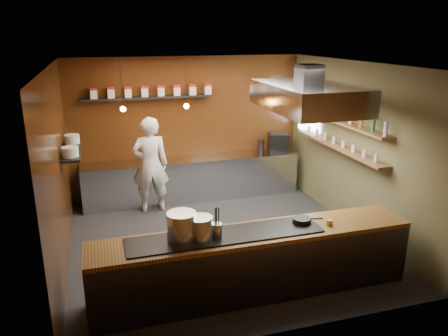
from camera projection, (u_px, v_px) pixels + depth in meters
name	position (u px, v px, depth m)	size (l,w,h in m)	color
floor	(221.00, 241.00, 7.56)	(5.00, 5.00, 0.00)	black
back_wall	(189.00, 128.00, 9.40)	(5.00, 5.00, 0.00)	#391D0A
left_wall	(58.00, 172.00, 6.43)	(5.00, 5.00, 0.00)	#391D0A
right_wall	(355.00, 147.00, 7.79)	(5.00, 5.00, 0.00)	brown
ceiling	(221.00, 64.00, 6.66)	(5.00, 5.00, 0.00)	silver
window_pane	(310.00, 110.00, 9.21)	(1.00, 1.00, 0.00)	white
prep_counter	(193.00, 178.00, 9.41)	(4.60, 0.65, 0.90)	silver
pass_counter	(253.00, 262.00, 5.96)	(4.40, 0.72, 0.94)	#38383D
tin_shelf	(146.00, 98.00, 8.82)	(2.60, 0.26, 0.04)	black
plate_shelf	(72.00, 151.00, 7.37)	(0.30, 1.40, 0.04)	black
bottle_shelf_upper	(340.00, 122.00, 7.90)	(0.26, 2.80, 0.04)	brown
bottle_shelf_lower	(338.00, 147.00, 8.04)	(0.26, 2.80, 0.04)	brown
extractor_hood	(308.00, 97.00, 6.80)	(1.20, 2.00, 0.72)	#38383D
pendant_left	(123.00, 106.00, 8.09)	(0.10, 0.10, 0.95)	black
pendant_right	(186.00, 103.00, 8.42)	(0.10, 0.10, 0.95)	black
storage_tins	(153.00, 91.00, 8.82)	(2.43, 0.13, 0.22)	beige
plate_stacks	(71.00, 145.00, 7.34)	(0.26, 1.16, 0.16)	silver
bottles	(341.00, 114.00, 7.86)	(0.06, 2.66, 0.24)	silver
wine_glasses	(338.00, 142.00, 8.01)	(0.07, 2.37, 0.13)	silver
stockpot_large	(182.00, 226.00, 5.51)	(0.38, 0.38, 0.37)	silver
stockpot_small	(200.00, 228.00, 5.53)	(0.32, 0.32, 0.30)	silver
utensil_crock	(217.00, 230.00, 5.62)	(0.14, 0.14, 0.18)	#B5B7BC
frying_pan	(302.00, 220.00, 6.06)	(0.43, 0.26, 0.07)	black
butter_jar	(330.00, 222.00, 6.02)	(0.09, 0.09, 0.08)	gold
espresso_machine	(278.00, 143.00, 9.74)	(0.42, 0.40, 0.42)	black
chef	(151.00, 165.00, 8.60)	(0.70, 0.46, 1.93)	silver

